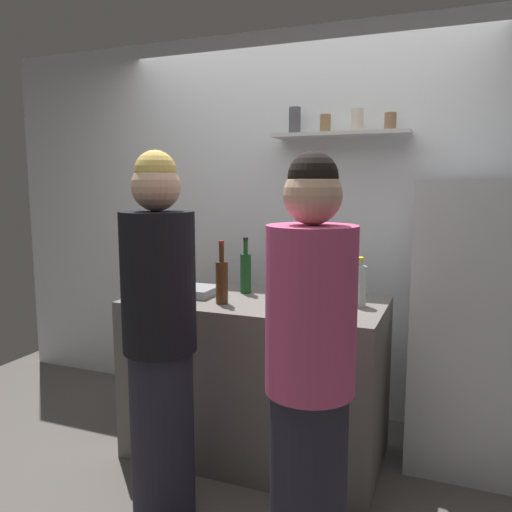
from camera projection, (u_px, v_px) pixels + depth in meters
name	position (u px, v px, depth m)	size (l,w,h in m)	color
ground_plane	(227.00, 499.00, 2.56)	(5.28, 5.28, 0.00)	#59544F
back_wall_assembly	(301.00, 224.00, 3.53)	(4.80, 0.32, 2.60)	white
refrigerator	(476.00, 325.00, 2.82)	(0.67, 0.62, 1.60)	silver
counter	(256.00, 377.00, 2.96)	(1.44, 0.72, 0.93)	#66605B
baking_pan	(188.00, 290.00, 3.01)	(0.34, 0.24, 0.05)	gray
utensil_holder	(143.00, 286.00, 2.96)	(0.12, 0.12, 0.22)	#B2B2B7
wine_bottle_amber_glass	(222.00, 280.00, 2.77)	(0.07, 0.07, 0.35)	#472814
wine_bottle_green_glass	(246.00, 272.00, 3.05)	(0.07, 0.07, 0.34)	#19471E
wine_bottle_dark_glass	(287.00, 284.00, 2.78)	(0.07, 0.07, 0.30)	black
wine_bottle_pale_glass	(319.00, 276.00, 2.92)	(0.06, 0.06, 0.32)	#B2BFB2
water_bottle_plastic	(358.00, 284.00, 2.72)	(0.09, 0.09, 0.27)	silver
person_blonde	(160.00, 340.00, 2.35)	(0.34, 0.34, 1.73)	#262633
person_pink_top	(310.00, 380.00, 1.92)	(0.34, 0.34, 1.70)	#262633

